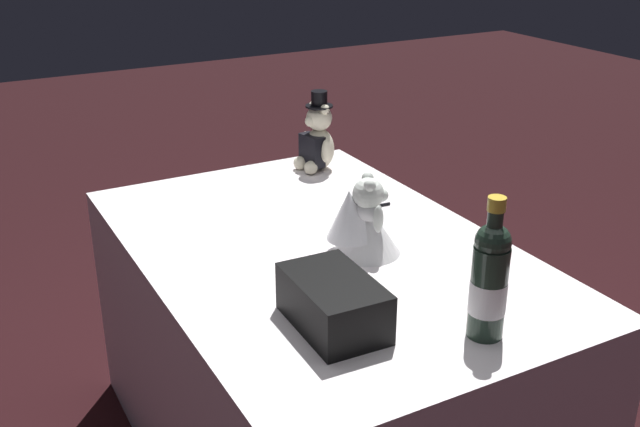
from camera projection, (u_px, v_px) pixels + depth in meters
reception_table at (320, 361)px, 2.25m from camera, size 1.45×0.96×0.75m
teddy_bear_groom at (317, 140)px, 2.66m from camera, size 0.15×0.14×0.28m
teddy_bear_bride at (362, 220)px, 2.04m from camera, size 0.21×0.23×0.22m
champagne_bottle at (489, 279)px, 1.63m from camera, size 0.08×0.08×0.33m
signing_pen at (367, 208)px, 2.35m from camera, size 0.02×0.16×0.01m
gift_case_black at (333, 303)px, 1.70m from camera, size 0.27×0.18×0.12m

